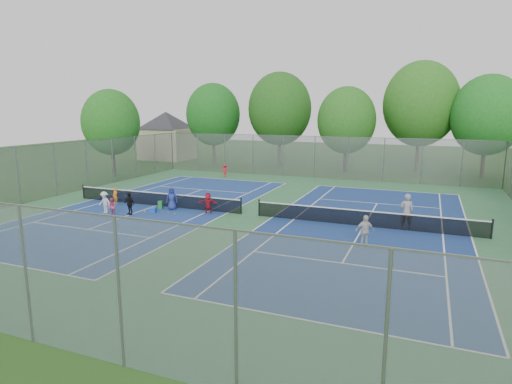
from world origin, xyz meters
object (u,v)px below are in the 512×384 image
at_px(net_left, 156,199).
at_px(ball_crate, 153,210).
at_px(net_right, 364,219).
at_px(instructor, 406,211).
at_px(ball_hopper, 160,205).

distance_m(net_left, ball_crate, 2.03).
bearing_deg(net_right, ball_crate, -172.37).
bearing_deg(instructor, net_right, 3.41).
distance_m(ball_crate, ball_hopper, 1.13).
height_order(ball_crate, instructor, instructor).
xyz_separation_m(net_right, ball_hopper, (-13.21, -0.64, -0.19)).
relative_size(net_right, ball_crate, 34.64).
relative_size(net_left, instructor, 6.44).
height_order(ball_hopper, instructor, instructor).
bearing_deg(instructor, ball_hopper, -1.69).
bearing_deg(ball_hopper, ball_crate, -79.80).
distance_m(ball_crate, instructor, 15.39).
xyz_separation_m(ball_crate, ball_hopper, (-0.20, 1.11, 0.10)).
xyz_separation_m(ball_crate, instructor, (15.23, 2.08, 0.84)).
height_order(net_left, instructor, instructor).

